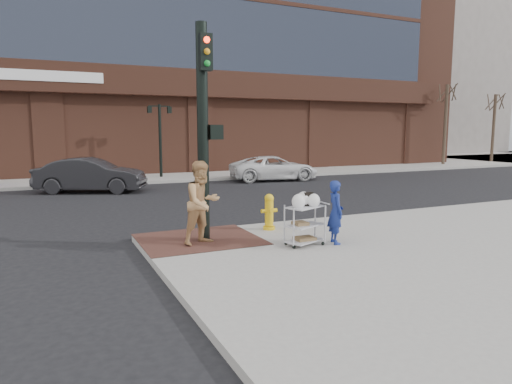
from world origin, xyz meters
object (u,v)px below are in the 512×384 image
utility_cart (305,221)px  lamp_post (160,132)px  woman_blue (336,212)px  minivan_white (274,168)px  sedan_dark (91,175)px  traffic_signal_pole (204,126)px  fire_hydrant (269,211)px  pedestrian_tan (202,203)px

utility_cart → lamp_post: bearing=88.0°
woman_blue → utility_cart: 0.76m
woman_blue → lamp_post: bearing=15.2°
woman_blue → minivan_white: size_ratio=0.30×
woman_blue → sedan_dark: bearing=33.1°
lamp_post → woman_blue: 16.87m
traffic_signal_pole → minivan_white: (8.00, 12.11, -2.16)m
traffic_signal_pole → utility_cart: (1.89, -1.40, -2.13)m
lamp_post → woman_blue: size_ratio=2.73×
fire_hydrant → traffic_signal_pole: bearing=-167.5°
lamp_post → woman_blue: bearing=-89.5°
lamp_post → minivan_white: lamp_post is taller
utility_cart → fire_hydrant: size_ratio=1.28×
pedestrian_tan → sedan_dark: (-1.43, 11.47, -0.34)m
minivan_white → traffic_signal_pole: bearing=154.7°
woman_blue → pedestrian_tan: size_ratio=0.77×
traffic_signal_pole → utility_cart: traffic_signal_pole is taller
sedan_dark → minivan_white: (9.60, 0.95, -0.10)m
lamp_post → traffic_signal_pole: size_ratio=0.80×
minivan_white → fire_hydrant: bearing=160.5°
traffic_signal_pole → fire_hydrant: bearing=12.5°
traffic_signal_pole → fire_hydrant: traffic_signal_pole is taller
lamp_post → fire_hydrant: lamp_post is taller
woman_blue → sedan_dark: woman_blue is taller
pedestrian_tan → utility_cart: bearing=-47.9°
minivan_white → utility_cart: utility_cart is taller
utility_cart → pedestrian_tan: bearing=151.9°
minivan_white → fire_hydrant: 13.20m
lamp_post → sedan_dark: 6.04m
sedan_dark → fire_hydrant: (3.49, -10.75, -0.14)m
fire_hydrant → sedan_dark: bearing=108.0°
woman_blue → utility_cart: (-0.73, 0.15, -0.18)m
woman_blue → utility_cart: bearing=93.0°
lamp_post → fire_hydrant: bearing=-92.3°
lamp_post → pedestrian_tan: bearing=-99.7°
pedestrian_tan → utility_cart: (2.06, -1.10, -0.41)m
lamp_post → traffic_signal_pole: bearing=-99.2°
minivan_white → fire_hydrant: minivan_white is taller
woman_blue → minivan_white: (5.39, 13.66, -0.21)m
traffic_signal_pole → fire_hydrant: (1.89, 0.42, -2.20)m
woman_blue → sedan_dark: size_ratio=0.31×
minivan_white → lamp_post: bearing=68.7°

